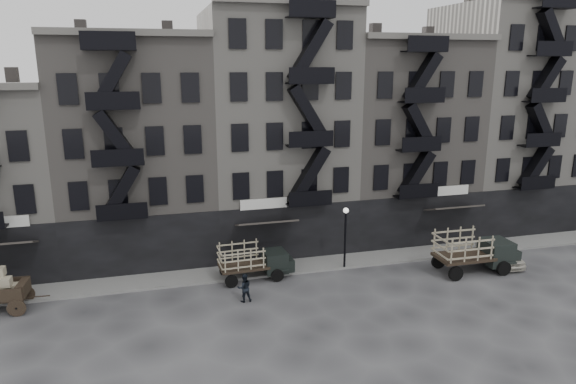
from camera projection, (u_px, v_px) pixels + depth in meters
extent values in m
plane|color=#38383A|center=(314.00, 290.00, 31.35)|extent=(140.00, 140.00, 0.00)
cube|color=slate|center=(297.00, 266.00, 34.84)|extent=(55.00, 2.50, 0.15)
cube|color=#4C4744|center=(12.00, 77.00, 33.23)|extent=(0.70, 0.70, 1.20)
cube|color=slate|center=(138.00, 149.00, 36.36)|extent=(10.00, 10.00, 15.00)
cube|color=black|center=(143.00, 246.00, 33.08)|extent=(10.00, 0.35, 4.00)
cube|color=#595651|center=(126.00, 32.00, 29.64)|extent=(10.00, 0.50, 0.40)
cube|color=#4C4744|center=(81.00, 29.00, 33.61)|extent=(0.70, 0.70, 1.20)
cube|color=#4C4744|center=(167.00, 31.00, 34.99)|extent=(0.70, 0.70, 1.20)
cube|color=#A09C93|center=(275.00, 131.00, 38.61)|extent=(10.00, 10.00, 17.00)
cube|color=black|center=(292.00, 233.00, 35.58)|extent=(10.00, 0.35, 4.00)
cube|color=#595651|center=(293.00, 1.00, 31.64)|extent=(10.00, 0.50, 0.40)
cube|color=#4C4744|center=(232.00, 1.00, 35.62)|extent=(0.70, 0.70, 1.20)
cube|color=#4C4744|center=(307.00, 4.00, 36.99)|extent=(0.70, 0.70, 1.20)
cube|color=slate|center=(395.00, 139.00, 41.36)|extent=(10.00, 10.00, 15.00)
cube|color=black|center=(421.00, 222.00, 38.08)|extent=(10.00, 0.35, 4.00)
cube|color=#595651|center=(435.00, 36.00, 34.64)|extent=(10.00, 0.50, 0.40)
cube|color=#4C4744|center=(364.00, 33.00, 38.61)|extent=(0.70, 0.70, 1.20)
cube|color=#4C4744|center=(430.00, 34.00, 39.98)|extent=(0.70, 0.70, 1.20)
cube|color=#A09C93|center=(504.00, 117.00, 43.49)|extent=(10.00, 10.00, 18.00)
cube|color=black|center=(535.00, 212.00, 40.58)|extent=(10.00, 0.35, 4.00)
cylinder|color=black|center=(345.00, 241.00, 34.04)|extent=(0.14, 0.14, 4.00)
sphere|color=silver|center=(346.00, 210.00, 33.52)|extent=(0.36, 0.36, 0.36)
cylinder|color=black|center=(17.00, 308.00, 27.97)|extent=(0.99, 0.15, 0.99)
cylinder|color=black|center=(26.00, 294.00, 29.67)|extent=(0.99, 0.15, 0.99)
cube|color=black|center=(23.00, 288.00, 28.67)|extent=(0.54, 1.46, 0.72)
cube|color=black|center=(244.00, 266.00, 32.56)|extent=(3.13, 1.94, 0.16)
cube|color=black|center=(275.00, 261.00, 33.15)|extent=(1.51, 1.68, 1.34)
cube|color=black|center=(287.00, 263.00, 33.45)|extent=(0.78, 1.38, 0.81)
cylinder|color=black|center=(277.00, 276.00, 32.45)|extent=(0.81, 0.24, 0.81)
cylinder|color=black|center=(270.00, 265.00, 34.10)|extent=(0.81, 0.24, 0.81)
cylinder|color=black|center=(231.00, 281.00, 31.58)|extent=(0.81, 0.24, 0.81)
cylinder|color=black|center=(226.00, 271.00, 33.23)|extent=(0.81, 0.24, 0.81)
cube|color=black|center=(463.00, 257.00, 33.66)|extent=(3.64, 2.17, 0.19)
cube|color=black|center=(496.00, 252.00, 34.21)|extent=(1.73, 1.94, 1.59)
cube|color=black|center=(508.00, 255.00, 34.52)|extent=(0.87, 1.61, 0.96)
cylinder|color=black|center=(504.00, 268.00, 33.37)|extent=(0.96, 0.25, 0.96)
cylinder|color=black|center=(484.00, 257.00, 35.37)|extent=(0.96, 0.25, 0.96)
cylinder|color=black|center=(456.00, 274.00, 32.54)|extent=(0.96, 0.25, 0.96)
cylinder|color=black|center=(438.00, 261.00, 34.54)|extent=(0.96, 0.25, 0.96)
imported|color=beige|center=(500.00, 253.00, 35.39)|extent=(1.87, 4.18, 1.39)
imported|color=black|center=(244.00, 288.00, 29.65)|extent=(0.85, 0.68, 1.72)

